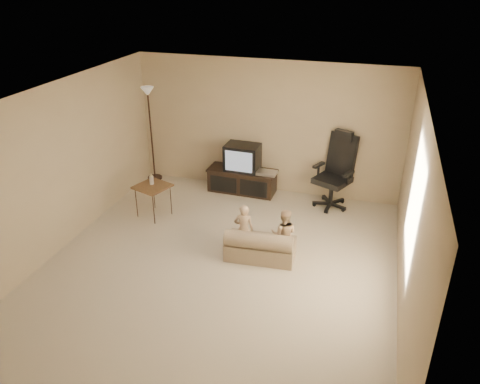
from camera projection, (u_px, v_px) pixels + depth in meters
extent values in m
plane|color=beige|center=(219.00, 266.00, 6.86)|extent=(5.50, 5.50, 0.00)
plane|color=silver|center=(215.00, 98.00, 5.76)|extent=(5.50, 5.50, 0.00)
plane|color=tan|center=(267.00, 128.00, 8.68)|extent=(5.00, 0.00, 5.00)
plane|color=tan|center=(109.00, 324.00, 3.95)|extent=(5.00, 0.00, 5.00)
plane|color=tan|center=(60.00, 168.00, 6.97)|extent=(0.00, 5.50, 5.50)
plane|color=tan|center=(412.00, 215.00, 5.66)|extent=(0.00, 5.50, 5.50)
cube|color=black|center=(242.00, 182.00, 9.02)|extent=(1.28, 0.49, 0.41)
cube|color=black|center=(242.00, 171.00, 8.92)|extent=(1.32, 0.52, 0.04)
cube|color=black|center=(223.00, 184.00, 8.90)|extent=(0.53, 0.03, 0.31)
cube|color=black|center=(253.00, 188.00, 8.73)|extent=(0.53, 0.03, 0.31)
cube|color=black|center=(242.00, 157.00, 8.81)|extent=(0.65, 0.47, 0.50)
cube|color=white|center=(239.00, 162.00, 8.62)|extent=(0.52, 0.02, 0.39)
cube|color=#BCBBBE|center=(267.00, 173.00, 8.71)|extent=(0.37, 0.26, 0.05)
cylinder|color=black|center=(331.00, 193.00, 8.42)|extent=(0.08, 0.08, 0.44)
cube|color=black|center=(332.00, 180.00, 8.30)|extent=(0.73, 0.73, 0.10)
cube|color=black|center=(342.00, 155.00, 8.30)|extent=(0.56, 0.39, 0.77)
cube|color=black|center=(344.00, 135.00, 8.14)|extent=(0.35, 0.24, 0.18)
cube|color=black|center=(319.00, 165.00, 8.39)|extent=(0.20, 0.31, 0.04)
cube|color=black|center=(348.00, 174.00, 8.04)|extent=(0.20, 0.31, 0.04)
cube|color=brown|center=(152.00, 186.00, 7.98)|extent=(0.66, 0.66, 0.03)
cylinder|color=black|center=(136.00, 202.00, 8.07)|extent=(0.01, 0.01, 0.57)
cylinder|color=black|center=(154.00, 209.00, 7.85)|extent=(0.01, 0.01, 0.57)
cylinder|color=black|center=(154.00, 194.00, 8.37)|extent=(0.01, 0.01, 0.57)
cylinder|color=black|center=(171.00, 200.00, 8.15)|extent=(0.01, 0.01, 0.57)
cylinder|color=beige|center=(152.00, 180.00, 8.00)|extent=(0.07, 0.07, 0.15)
cone|color=beige|center=(151.00, 175.00, 7.96)|extent=(0.06, 0.06, 0.05)
cylinder|color=black|center=(155.00, 177.00, 9.65)|extent=(0.29, 0.29, 0.03)
cylinder|color=black|center=(151.00, 137.00, 9.26)|extent=(0.03, 0.03, 1.79)
cone|color=beige|center=(147.00, 91.00, 8.86)|extent=(0.25, 0.25, 0.17)
cube|color=gray|center=(261.00, 249.00, 7.03)|extent=(1.06, 0.63, 0.27)
cylinder|color=gray|center=(259.00, 241.00, 6.77)|extent=(1.02, 0.31, 0.24)
imported|color=tan|center=(244.00, 229.00, 7.01)|extent=(0.33, 0.27, 0.81)
imported|color=tan|center=(284.00, 234.00, 6.90)|extent=(0.41, 0.25, 0.80)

